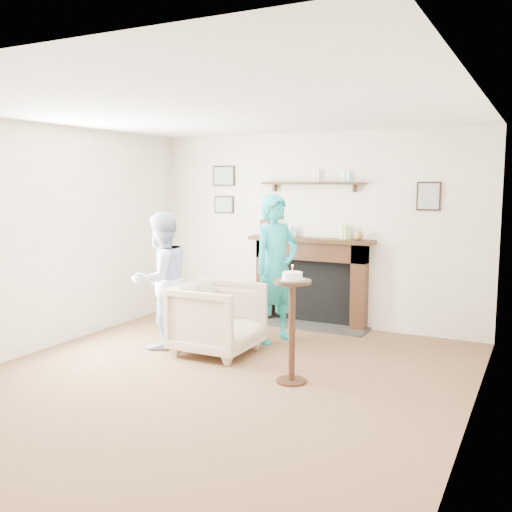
% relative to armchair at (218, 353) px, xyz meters
% --- Properties ---
extents(ground, '(5.00, 5.00, 0.00)m').
position_rel_armchair_xyz_m(ground, '(0.43, -0.76, 0.00)').
color(ground, brown).
rests_on(ground, ground).
extents(room_shell, '(4.54, 5.02, 2.52)m').
position_rel_armchair_xyz_m(room_shell, '(0.43, -0.08, 1.62)').
color(room_shell, silver).
rests_on(room_shell, ground).
extents(armchair, '(0.85, 0.83, 0.77)m').
position_rel_armchair_xyz_m(armchair, '(0.00, 0.00, 0.00)').
color(armchair, tan).
rests_on(armchair, ground).
extents(man, '(0.75, 0.87, 1.54)m').
position_rel_armchair_xyz_m(man, '(-0.69, -0.08, 0.00)').
color(man, silver).
rests_on(man, ground).
extents(woman, '(0.63, 0.74, 1.73)m').
position_rel_armchair_xyz_m(woman, '(0.36, 0.72, 0.00)').
color(woman, '#20B9BA').
rests_on(woman, ground).
extents(pedestal_table, '(0.35, 0.35, 1.12)m').
position_rel_armchair_xyz_m(pedestal_table, '(1.09, -0.48, 0.69)').
color(pedestal_table, black).
rests_on(pedestal_table, ground).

